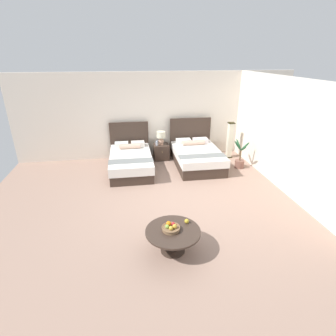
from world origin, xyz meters
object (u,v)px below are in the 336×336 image
at_px(coffee_table, 173,235).
at_px(loose_apple, 187,221).
at_px(bed_near_window, 131,160).
at_px(table_lamp, 161,136).
at_px(vase, 157,143).
at_px(nightstand, 161,152).
at_px(fruit_bowl, 171,228).
at_px(bed_near_corner, 197,156).
at_px(floor_lamp_corner, 230,140).
at_px(potted_palm, 240,160).

height_order(coffee_table, loose_apple, loose_apple).
height_order(bed_near_window, loose_apple, bed_near_window).
relative_size(table_lamp, vase, 2.87).
xyz_separation_m(bed_near_window, loose_apple, (0.87, -3.67, 0.18)).
xyz_separation_m(vase, loose_apple, (-0.02, -4.34, -0.11)).
bearing_deg(nightstand, fruit_bowl, -96.11).
bearing_deg(bed_near_window, nightstand, 34.35).
distance_m(table_lamp, fruit_bowl, 4.60).
bearing_deg(bed_near_corner, vase, 150.20).
xyz_separation_m(floor_lamp_corner, potted_palm, (-0.01, -0.94, -0.35)).
relative_size(table_lamp, floor_lamp_corner, 0.37).
height_order(bed_near_window, fruit_bowl, bed_near_window).
height_order(loose_apple, potted_palm, potted_palm).
bearing_deg(fruit_bowl, potted_palm, 50.90).
distance_m(bed_near_window, fruit_bowl, 3.88).
xyz_separation_m(bed_near_window, coffee_table, (0.58, -3.85, 0.05)).
height_order(table_lamp, potted_palm, table_lamp).
relative_size(loose_apple, potted_palm, 0.09).
relative_size(coffee_table, fruit_bowl, 2.98).
relative_size(loose_apple, floor_lamp_corner, 0.07).
bearing_deg(table_lamp, nightstand, -90.00).
distance_m(nightstand, coffee_table, 4.58).
height_order(bed_near_window, potted_palm, bed_near_window).
distance_m(loose_apple, potted_palm, 4.08).
xyz_separation_m(nightstand, floor_lamp_corner, (2.30, -0.19, 0.34)).
distance_m(nightstand, fruit_bowl, 4.57).
height_order(bed_near_corner, loose_apple, bed_near_corner).
distance_m(bed_near_window, nightstand, 1.26).
distance_m(coffee_table, loose_apple, 0.36).
bearing_deg(nightstand, table_lamp, 90.00).
bearing_deg(bed_near_window, potted_palm, -7.20).
xyz_separation_m(vase, floor_lamp_corner, (2.45, -0.15, 0.01)).
height_order(bed_near_corner, floor_lamp_corner, bed_near_corner).
xyz_separation_m(bed_near_corner, coffee_table, (-1.47, -3.85, 0.03)).
bearing_deg(potted_palm, coffee_table, -128.62).
bearing_deg(floor_lamp_corner, nightstand, 175.29).
distance_m(bed_near_corner, vase, 1.38).
height_order(nightstand, loose_apple, loose_apple).
height_order(fruit_bowl, loose_apple, fruit_bowl).
bearing_deg(loose_apple, floor_lamp_corner, 59.52).
bearing_deg(potted_palm, table_lamp, 153.35).
distance_m(bed_near_window, vase, 1.15).
bearing_deg(bed_near_corner, coffee_table, -110.96).
relative_size(vase, potted_palm, 0.17).
bearing_deg(floor_lamp_corner, fruit_bowl, -122.64).
relative_size(nightstand, potted_palm, 0.57).
bearing_deg(bed_near_corner, table_lamp, 144.45).
distance_m(vase, fruit_bowl, 4.51).
bearing_deg(coffee_table, floor_lamp_corner, 57.77).
relative_size(bed_near_corner, loose_apple, 25.29).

